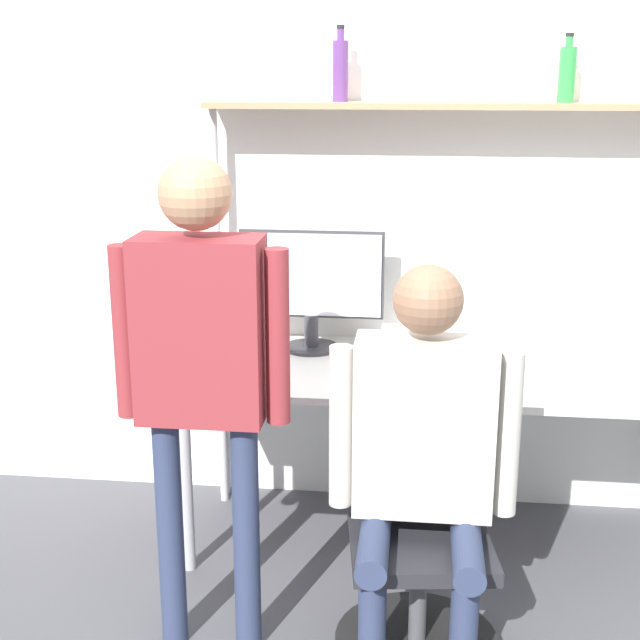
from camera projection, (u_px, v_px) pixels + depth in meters
ground_plane at (438, 595)px, 3.39m from camera, size 12.00×12.00×0.00m
wall_back at (447, 209)px, 3.82m from camera, size 8.00×0.06×2.70m
desk at (443, 384)px, 3.59m from camera, size 2.10×0.79×0.77m
shelf_unit at (450, 168)px, 3.61m from camera, size 1.99×0.24×1.80m
monitor at (311, 283)px, 3.75m from camera, size 0.61×0.24×0.51m
laptop at (421, 366)px, 3.43m from camera, size 0.32×0.21×0.20m
cell_phone at (495, 381)px, 3.41m from camera, size 0.07×0.15×0.01m
office_chair at (417, 577)px, 3.02m from camera, size 0.56×0.56×0.90m
person_seated at (424, 439)px, 2.84m from camera, size 0.61×0.47×1.36m
person_standing at (201, 348)px, 2.82m from camera, size 0.57×0.23×1.68m
bottle_purple at (340, 69)px, 3.55m from camera, size 0.06×0.06×0.30m
bottle_green at (567, 73)px, 3.46m from camera, size 0.07×0.07×0.26m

